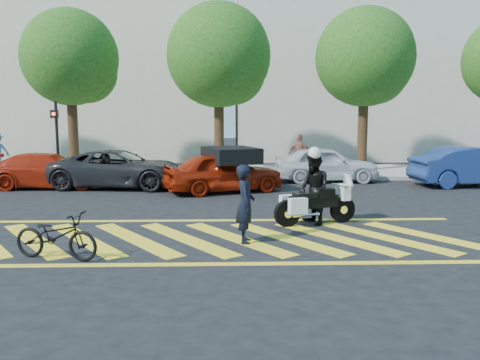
{
  "coord_description": "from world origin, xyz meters",
  "views": [
    {
      "loc": [
        0.26,
        -10.89,
        2.74
      ],
      "look_at": [
        0.64,
        1.89,
        1.05
      ],
      "focal_mm": 38.0,
      "sensor_mm": 36.0,
      "label": 1
    }
  ],
  "objects_px": {
    "parked_right": "(472,167)",
    "parked_left": "(49,171)",
    "bicycle": "(56,236)",
    "parked_mid_right": "(326,164)",
    "police_motorcycle": "(314,203)",
    "officer_bike": "(245,204)",
    "officer_moto": "(314,189)",
    "red_convertible": "(223,172)",
    "parked_mid_left": "(120,169)"
  },
  "relations": [
    {
      "from": "police_motorcycle",
      "to": "parked_mid_right",
      "type": "xyz_separation_m",
      "value": [
        1.83,
        7.83,
        0.18
      ]
    },
    {
      "from": "officer_bike",
      "to": "red_convertible",
      "type": "height_order",
      "value": "officer_bike"
    },
    {
      "from": "officer_moto",
      "to": "parked_left",
      "type": "distance_m",
      "value": 10.77
    },
    {
      "from": "police_motorcycle",
      "to": "parked_right",
      "type": "bearing_deg",
      "value": 23.58
    },
    {
      "from": "bicycle",
      "to": "officer_moto",
      "type": "distance_m",
      "value": 6.1
    },
    {
      "from": "officer_bike",
      "to": "parked_right",
      "type": "bearing_deg",
      "value": -47.89
    },
    {
      "from": "parked_right",
      "to": "parked_left",
      "type": "bearing_deg",
      "value": 84.67
    },
    {
      "from": "red_convertible",
      "to": "police_motorcycle",
      "type": "bearing_deg",
      "value": -177.32
    },
    {
      "from": "police_motorcycle",
      "to": "officer_bike",
      "type": "bearing_deg",
      "value": -154.58
    },
    {
      "from": "red_convertible",
      "to": "parked_mid_left",
      "type": "distance_m",
      "value": 4.01
    },
    {
      "from": "officer_bike",
      "to": "bicycle",
      "type": "xyz_separation_m",
      "value": [
        -3.61,
        -1.14,
        -0.38
      ]
    },
    {
      "from": "police_motorcycle",
      "to": "parked_right",
      "type": "height_order",
      "value": "parked_right"
    },
    {
      "from": "parked_left",
      "to": "parked_right",
      "type": "distance_m",
      "value": 15.76
    },
    {
      "from": "police_motorcycle",
      "to": "parked_left",
      "type": "bearing_deg",
      "value": 124.86
    },
    {
      "from": "police_motorcycle",
      "to": "parked_right",
      "type": "xyz_separation_m",
      "value": [
        7.1,
        6.43,
        0.22
      ]
    },
    {
      "from": "red_convertible",
      "to": "parked_mid_left",
      "type": "height_order",
      "value": "red_convertible"
    },
    {
      "from": "red_convertible",
      "to": "parked_left",
      "type": "height_order",
      "value": "red_convertible"
    },
    {
      "from": "parked_mid_left",
      "to": "parked_mid_right",
      "type": "relative_size",
      "value": 1.21
    },
    {
      "from": "bicycle",
      "to": "police_motorcycle",
      "type": "height_order",
      "value": "police_motorcycle"
    },
    {
      "from": "police_motorcycle",
      "to": "parked_left",
      "type": "relative_size",
      "value": 0.48
    },
    {
      "from": "parked_mid_left",
      "to": "parked_mid_right",
      "type": "height_order",
      "value": "parked_mid_right"
    },
    {
      "from": "bicycle",
      "to": "police_motorcycle",
      "type": "xyz_separation_m",
      "value": [
        5.38,
        2.85,
        0.08
      ]
    },
    {
      "from": "bicycle",
      "to": "parked_right",
      "type": "bearing_deg",
      "value": -37.01
    },
    {
      "from": "police_motorcycle",
      "to": "parked_mid_right",
      "type": "relative_size",
      "value": 0.51
    },
    {
      "from": "officer_moto",
      "to": "parked_mid_right",
      "type": "relative_size",
      "value": 0.43
    },
    {
      "from": "parked_right",
      "to": "red_convertible",
      "type": "bearing_deg",
      "value": 91.9
    },
    {
      "from": "parked_left",
      "to": "parked_mid_left",
      "type": "relative_size",
      "value": 0.88
    },
    {
      "from": "officer_bike",
      "to": "parked_left",
      "type": "distance_m",
      "value": 10.66
    },
    {
      "from": "bicycle",
      "to": "officer_bike",
      "type": "bearing_deg",
      "value": -56.1
    },
    {
      "from": "bicycle",
      "to": "parked_left",
      "type": "xyz_separation_m",
      "value": [
        -3.28,
        9.28,
        0.19
      ]
    },
    {
      "from": "officer_bike",
      "to": "bicycle",
      "type": "distance_m",
      "value": 3.8
    },
    {
      "from": "red_convertible",
      "to": "parked_right",
      "type": "relative_size",
      "value": 0.91
    },
    {
      "from": "parked_mid_left",
      "to": "parked_mid_right",
      "type": "distance_m",
      "value": 8.03
    },
    {
      "from": "parked_mid_left",
      "to": "police_motorcycle",
      "type": "bearing_deg",
      "value": -130.25
    },
    {
      "from": "parked_mid_left",
      "to": "officer_bike",
      "type": "bearing_deg",
      "value": -145.78
    },
    {
      "from": "red_convertible",
      "to": "parked_right",
      "type": "bearing_deg",
      "value": -103.36
    },
    {
      "from": "parked_left",
      "to": "parked_mid_left",
      "type": "xyz_separation_m",
      "value": [
        2.58,
        0.0,
        0.06
      ]
    },
    {
      "from": "parked_left",
      "to": "parked_right",
      "type": "xyz_separation_m",
      "value": [
        15.76,
        0.0,
        0.1
      ]
    },
    {
      "from": "parked_left",
      "to": "parked_mid_right",
      "type": "xyz_separation_m",
      "value": [
        10.49,
        1.4,
        0.07
      ]
    },
    {
      "from": "bicycle",
      "to": "parked_mid_left",
      "type": "relative_size",
      "value": 0.34
    },
    {
      "from": "parked_left",
      "to": "officer_moto",
      "type": "bearing_deg",
      "value": -127.09
    },
    {
      "from": "bicycle",
      "to": "parked_mid_right",
      "type": "relative_size",
      "value": 0.41
    },
    {
      "from": "officer_moto",
      "to": "parked_right",
      "type": "xyz_separation_m",
      "value": [
        7.12,
        6.42,
        -0.15
      ]
    },
    {
      "from": "police_motorcycle",
      "to": "red_convertible",
      "type": "xyz_separation_m",
      "value": [
        -2.25,
        5.24,
        0.18
      ]
    },
    {
      "from": "parked_left",
      "to": "red_convertible",
      "type": "bearing_deg",
      "value": -100.99
    },
    {
      "from": "parked_left",
      "to": "parked_right",
      "type": "relative_size",
      "value": 0.98
    },
    {
      "from": "officer_moto",
      "to": "officer_bike",
      "type": "bearing_deg",
      "value": -64.13
    },
    {
      "from": "parked_mid_right",
      "to": "parked_mid_left",
      "type": "bearing_deg",
      "value": 99.41
    },
    {
      "from": "officer_moto",
      "to": "red_convertible",
      "type": "height_order",
      "value": "officer_moto"
    },
    {
      "from": "officer_moto",
      "to": "parked_left",
      "type": "relative_size",
      "value": 0.4
    }
  ]
}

